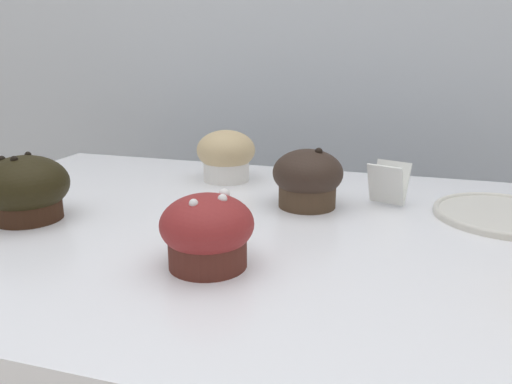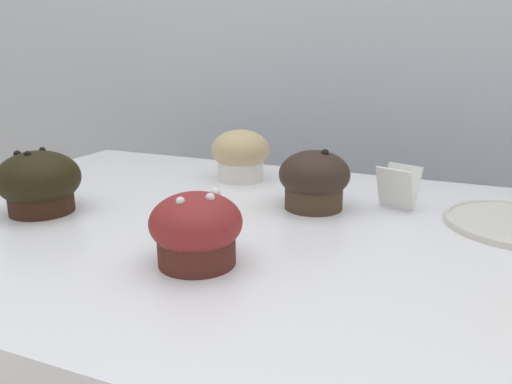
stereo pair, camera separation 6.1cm
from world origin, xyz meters
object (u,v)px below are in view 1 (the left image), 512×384
object	(u,v)px
muffin_back_left	(226,155)
muffin_front_left	(308,178)
muffin_front_right	(207,231)
serving_plate	(505,214)
muffin_front_center	(26,189)

from	to	relation	value
muffin_back_left	muffin_front_left	distance (m)	0.19
muffin_front_right	serving_plate	size ratio (longest dim) A/B	0.53
muffin_back_left	muffin_front_right	world-z (taller)	muffin_back_left
muffin_front_center	muffin_front_left	xyz separation A→B (m)	(0.34, 0.16, -0.00)
muffin_front_left	serving_plate	bearing A→B (deg)	5.97
muffin_front_right	serving_plate	world-z (taller)	muffin_front_right
muffin_front_left	muffin_front_center	bearing A→B (deg)	-154.63
serving_plate	muffin_front_center	bearing A→B (deg)	-162.62
muffin_back_left	serving_plate	size ratio (longest dim) A/B	0.54
muffin_front_center	muffin_front_right	xyz separation A→B (m)	(0.28, -0.07, -0.00)
muffin_back_left	muffin_front_right	size ratio (longest dim) A/B	1.02
muffin_front_center	serving_plate	distance (m)	0.63
muffin_front_center	muffin_front_right	world-z (taller)	muffin_front_center
muffin_front_left	muffin_back_left	bearing A→B (deg)	147.06
muffin_front_center	serving_plate	world-z (taller)	muffin_front_center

